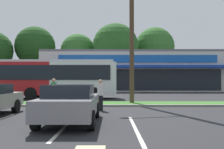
# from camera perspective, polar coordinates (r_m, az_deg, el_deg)

# --- Properties ---
(grass_median) EXTENTS (56.00, 2.20, 0.12)m
(grass_median) POSITION_cam_1_polar(r_m,az_deg,el_deg) (16.06, -9.24, -6.70)
(grass_median) COLOR #386B28
(grass_median) RESTS_ON ground_plane
(curb_lip) EXTENTS (56.00, 0.24, 0.12)m
(curb_lip) POSITION_cam_1_polar(r_m,az_deg,el_deg) (14.86, -9.98, -7.14)
(curb_lip) COLOR gray
(curb_lip) RESTS_ON ground_plane
(parking_stripe_1) EXTENTS (0.12, 4.80, 0.01)m
(parking_stripe_1) POSITION_cam_1_polar(r_m,az_deg,el_deg) (8.80, -10.89, -11.59)
(parking_stripe_1) COLOR silver
(parking_stripe_1) RESTS_ON ground_plane
(parking_stripe_2) EXTENTS (0.12, 4.80, 0.01)m
(parking_stripe_2) POSITION_cam_1_polar(r_m,az_deg,el_deg) (8.26, 5.14, -12.30)
(parking_stripe_2) COLOR silver
(parking_stripe_2) RESTS_ON ground_plane
(storefront_building) EXTENTS (25.81, 14.59, 5.61)m
(storefront_building) POSITION_cam_1_polar(r_m,az_deg,el_deg) (38.58, 4.71, 0.55)
(storefront_building) COLOR beige
(storefront_building) RESTS_ON ground_plane
(tree_left) EXTENTS (7.60, 7.60, 11.81)m
(tree_left) POSITION_cam_1_polar(r_m,az_deg,el_deg) (49.48, -17.67, 6.23)
(tree_left) COLOR #473323
(tree_left) RESTS_ON ground_plane
(tree_mid_left) EXTENTS (6.46, 6.46, 10.30)m
(tree_mid_left) POSITION_cam_1_polar(r_m,az_deg,el_deg) (47.06, -8.20, 5.42)
(tree_mid_left) COLOR #473323
(tree_mid_left) RESTS_ON ground_plane
(tree_mid) EXTENTS (8.29, 8.29, 11.79)m
(tree_mid) POSITION_cam_1_polar(r_m,az_deg,el_deg) (44.52, 0.54, 6.55)
(tree_mid) COLOR #473323
(tree_mid) RESTS_ON ground_plane
(tree_mid_right) EXTENTS (7.67, 7.67, 11.96)m
(tree_mid_right) POSITION_cam_1_polar(r_m,az_deg,el_deg) (49.39, 9.63, 6.35)
(tree_mid_right) COLOR #473323
(tree_mid_right) RESTS_ON ground_plane
(utility_pole) EXTENTS (3.16, 2.37, 11.22)m
(utility_pole) POSITION_cam_1_polar(r_m,az_deg,el_deg) (16.56, 3.90, 14.07)
(utility_pole) COLOR #4C3826
(utility_pole) RESTS_ON ground_plane
(city_bus) EXTENTS (12.00, 2.68, 3.25)m
(city_bus) POSITION_cam_1_polar(r_m,az_deg,el_deg) (21.63, -15.31, -0.74)
(city_bus) COLOR #AD191E
(city_bus) RESTS_ON ground_plane
(car_0) EXTENTS (4.30, 1.89, 1.49)m
(car_0) POSITION_cam_1_polar(r_m,az_deg,el_deg) (26.71, -8.48, -3.02)
(car_0) COLOR silver
(car_0) RESTS_ON ground_plane
(car_1) EXTENTS (1.96, 4.13, 1.41)m
(car_1) POSITION_cam_1_polar(r_m,az_deg,el_deg) (9.13, -9.92, -6.58)
(car_1) COLOR slate
(car_1) RESTS_ON ground_plane
(pedestrian_by_pole) EXTENTS (0.32, 0.32, 1.61)m
(pedestrian_by_pole) POSITION_cam_1_polar(r_m,az_deg,el_deg) (12.78, -2.98, -4.75)
(pedestrian_by_pole) COLOR black
(pedestrian_by_pole) RESTS_ON ground_plane
(pedestrian_mid) EXTENTS (0.33, 0.33, 1.66)m
(pedestrian_mid) POSITION_cam_1_polar(r_m,az_deg,el_deg) (14.00, -13.68, -4.31)
(pedestrian_mid) COLOR #726651
(pedestrian_mid) RESTS_ON ground_plane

